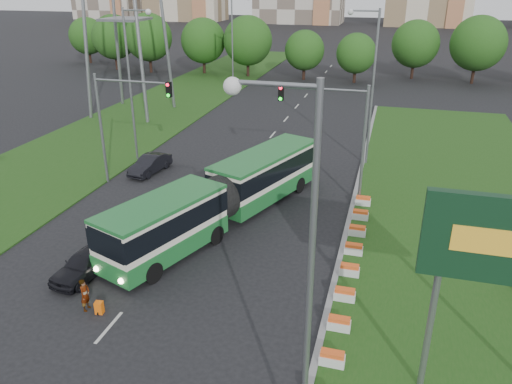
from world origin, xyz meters
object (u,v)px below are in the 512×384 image
(pedestrian, at_px, (85,295))
(shopping_trolley, at_px, (99,308))
(car_left_far, at_px, (150,164))
(car_left_near, at_px, (85,263))
(traffic_mast_left, at_px, (120,113))
(articulated_bus, at_px, (221,195))
(traffic_mast_median, at_px, (340,125))

(pedestrian, xyz_separation_m, shopping_trolley, (0.72, -0.09, -0.50))
(car_left_far, xyz_separation_m, pedestrian, (5.13, -16.69, 0.12))
(pedestrian, bearing_deg, car_left_near, 30.38)
(shopping_trolley, bearing_deg, pedestrian, 164.56)
(traffic_mast_left, xyz_separation_m, articulated_bus, (8.72, -3.93, -3.55))
(articulated_bus, relative_size, car_left_near, 4.38)
(traffic_mast_median, bearing_deg, car_left_near, -131.30)
(traffic_mast_median, relative_size, car_left_near, 1.96)
(articulated_bus, height_order, shopping_trolley, articulated_bus)
(traffic_mast_median, distance_m, pedestrian, 18.38)
(traffic_mast_left, xyz_separation_m, pedestrian, (5.73, -14.11, -4.55))
(articulated_bus, bearing_deg, pedestrian, -86.16)
(traffic_mast_median, height_order, traffic_mast_left, same)
(car_left_far, distance_m, shopping_trolley, 17.77)
(shopping_trolley, bearing_deg, car_left_far, 101.13)
(car_left_near, bearing_deg, shopping_trolley, -39.63)
(car_left_near, distance_m, shopping_trolley, 3.54)
(car_left_far, bearing_deg, shopping_trolley, -62.29)
(traffic_mast_left, height_order, car_left_far, traffic_mast_left)
(traffic_mast_median, height_order, pedestrian, traffic_mast_median)
(articulated_bus, bearing_deg, traffic_mast_median, 57.69)
(car_left_near, distance_m, pedestrian, 3.01)
(articulated_bus, xyz_separation_m, pedestrian, (-2.99, -10.18, -1.00))
(car_left_near, bearing_deg, pedestrian, -48.65)
(traffic_mast_left, xyz_separation_m, car_left_far, (0.60, 2.57, -4.67))
(articulated_bus, relative_size, car_left_far, 4.30)
(traffic_mast_left, bearing_deg, pedestrian, -67.90)
(car_left_near, xyz_separation_m, car_left_far, (-3.49, 14.17, -0.01))
(articulated_bus, relative_size, shopping_trolley, 29.66)
(car_left_near, xyz_separation_m, shopping_trolley, (2.35, -2.61, -0.40))
(car_left_near, xyz_separation_m, pedestrian, (1.64, -2.52, 0.11))
(traffic_mast_median, bearing_deg, traffic_mast_left, -176.23)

